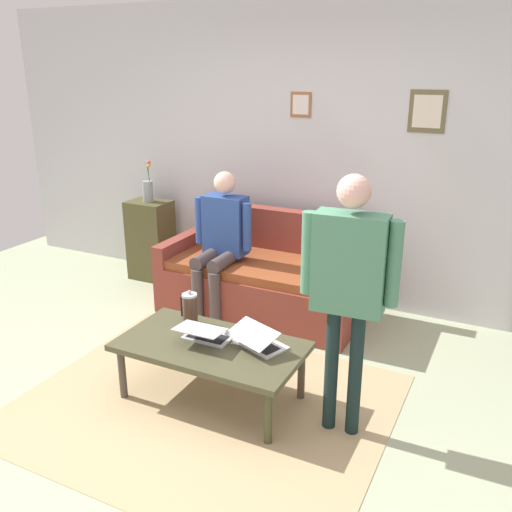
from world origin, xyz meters
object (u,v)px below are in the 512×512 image
couch (265,279)px  person_standing (349,275)px  french_press (190,309)px  laptop_center (206,334)px  laptop_left (258,341)px  side_shelf (151,240)px  person_seated (221,236)px  coffee_table (211,349)px  flower_vase (148,189)px

couch → person_standing: size_ratio=1.11×
french_press → laptop_center: bearing=143.9°
laptop_left → laptop_center: size_ratio=1.27×
laptop_left → laptop_center: bearing=12.1°
laptop_left → side_shelf: (2.00, -1.55, -0.04)m
couch → person_seated: (0.32, 0.23, 0.42)m
laptop_center → side_shelf: side_shelf is taller
coffee_table → person_standing: person_standing is taller
french_press → side_shelf: size_ratio=0.31×
flower_vase → person_standing: size_ratio=0.26×
coffee_table → laptop_left: (-0.29, -0.10, 0.08)m
coffee_table → laptop_center: 0.10m
couch → laptop_left: 1.46m
couch → person_seated: person_seated is taller
coffee_table → side_shelf: side_shelf is taller
couch → laptop_center: couch is taller
laptop_left → french_press: size_ratio=1.63×
french_press → flower_vase: 2.08m
side_shelf → flower_vase: bearing=-171.7°
flower_vase → person_seated: size_ratio=0.33×
side_shelf → laptop_center: bearing=135.5°
couch → laptop_center: (-0.23, 1.40, 0.15)m
coffee_table → flower_vase: size_ratio=2.93×
coffee_table → flower_vase: (1.70, -1.65, 0.58)m
french_press → couch: bearing=-89.7°
french_press → side_shelf: side_shelf is taller
side_shelf → person_seated: 1.23m
french_press → flower_vase: flower_vase is taller
couch → flower_vase: flower_vase is taller
laptop_center → laptop_left: bearing=-167.9°
couch → french_press: (-0.01, 1.24, 0.22)m
laptop_center → flower_vase: size_ratio=0.78×
coffee_table → laptop_center: bearing=-27.6°
laptop_center → flower_vase: flower_vase is taller
person_standing → coffee_table: bearing=3.8°
couch → french_press: bearing=90.3°
laptop_center → couch: bearing=-80.6°
side_shelf → person_standing: size_ratio=0.52×
flower_vase → french_press: bearing=134.3°
couch → person_seated: 0.57m
laptop_left → flower_vase: flower_vase is taller
french_press → person_seated: bearing=-72.3°
french_press → side_shelf: (1.42, -1.46, -0.11)m
person_standing → side_shelf: bearing=-31.6°
coffee_table → french_press: french_press is taller
person_standing → person_seated: (1.49, -1.15, -0.30)m
laptop_left → laptop_center: (0.35, 0.07, 0.00)m
coffee_table → person_seated: person_seated is taller
laptop_center → person_seated: size_ratio=0.25×
coffee_table → side_shelf: size_ratio=1.48×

